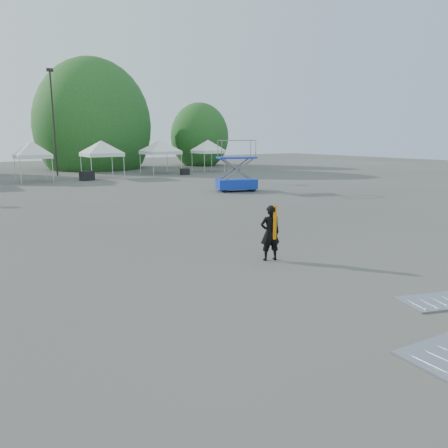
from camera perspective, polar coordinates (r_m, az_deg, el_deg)
ground at (r=14.26m, az=-1.29°, el=-3.81°), size 120.00×120.00×0.00m
light_pole_east at (r=44.81m, az=-21.42°, el=12.95°), size 0.60×0.25×9.80m
tree_mid_e at (r=53.16m, az=-16.73°, el=12.16°), size 5.12×5.12×7.79m
tree_far_e at (r=56.79m, az=-3.20°, el=11.32°), size 3.84×3.84×5.84m
tent_e at (r=39.44m, az=-23.84°, el=9.49°), size 3.74×3.74×3.88m
tent_f at (r=41.20m, az=-15.75°, el=10.07°), size 4.45×4.45×3.88m
tent_g at (r=44.83m, az=-8.35°, el=10.46°), size 4.62×4.62×3.88m
tent_h at (r=46.86m, az=-2.10°, el=10.60°), size 3.83×3.83×3.88m
man at (r=13.32m, az=6.04°, el=-1.16°), size 0.72×0.59×1.71m
scissor_lift at (r=29.98m, az=1.65°, el=7.62°), size 2.98×2.18×3.47m
barrier_mid at (r=11.37m, az=26.69°, el=-8.94°), size 2.15×1.56×0.06m
crate_mid at (r=39.17m, az=-17.46°, el=6.03°), size 1.26×1.14×0.80m
crate_east at (r=43.12m, az=-5.13°, el=6.83°), size 0.82×0.65×0.61m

